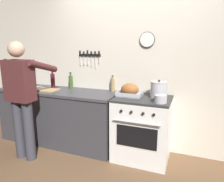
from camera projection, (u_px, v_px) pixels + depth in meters
The scene contains 11 objects.
wall_back at pixel (135, 66), 3.11m from camera, with size 6.00×0.13×2.60m.
counter_block at pixel (58, 116), 3.40m from camera, with size 2.03×0.65×0.90m.
stove at pixel (142, 128), 2.89m from camera, with size 0.76×0.67×0.90m.
person_cook at pixel (22, 94), 2.79m from camera, with size 0.51×0.63×1.66m.
roasting_pan at pixel (130, 90), 2.86m from camera, with size 0.35×0.26×0.19m.
stock_pot at pixel (159, 90), 2.75m from camera, with size 0.23×0.23×0.25m.
saucepan at pixel (160, 99), 2.53m from camera, with size 0.16×0.16×0.10m.
cutting_board at pixel (47, 90), 3.27m from camera, with size 0.36×0.24×0.02m, color tan.
bottle_olive_oil at pixel (71, 82), 3.40m from camera, with size 0.07×0.07×0.27m.
bottle_vinegar at pixel (113, 85), 3.19m from camera, with size 0.06×0.06×0.25m.
bottle_wine_red at pixel (53, 81), 3.37m from camera, with size 0.07×0.07×0.32m.
Camera 1 is at (0.81, -1.69, 1.58)m, focal length 32.49 mm.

